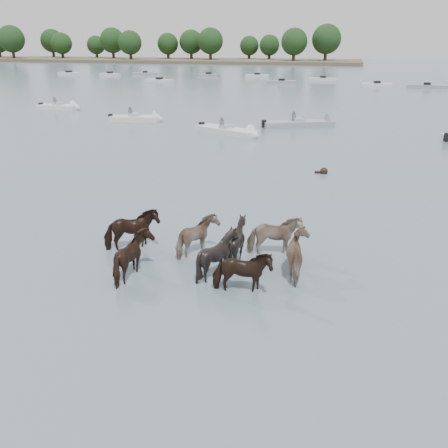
# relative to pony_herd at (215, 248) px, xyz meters

# --- Properties ---
(ground) EXTENTS (400.00, 400.00, 0.00)m
(ground) POSITION_rel_pony_herd_xyz_m (-2.68, -1.78, -0.63)
(ground) COLOR #4C616D
(ground) RESTS_ON ground
(shoreline) EXTENTS (160.00, 30.00, 1.00)m
(shoreline) POSITION_rel_pony_herd_xyz_m (-72.68, 148.22, -0.13)
(shoreline) COLOR #4C4233
(shoreline) RESTS_ON ground
(pony_herd) EXTENTS (7.98, 4.40, 1.61)m
(pony_herd) POSITION_rel_pony_herd_xyz_m (0.00, 0.00, 0.00)
(pony_herd) COLOR black
(pony_herd) RESTS_ON ground
(swimming_pony) EXTENTS (0.72, 0.44, 0.44)m
(swimming_pony) POSITION_rel_pony_herd_xyz_m (2.78, 12.69, -0.52)
(swimming_pony) COLOR black
(swimming_pony) RESTS_ON ground
(motorboat_a) EXTENTS (5.17, 2.51, 1.92)m
(motorboat_a) POSITION_rel_pony_herd_xyz_m (-14.23, 27.16, -0.40)
(motorboat_a) COLOR silver
(motorboat_a) RESTS_ON ground
(motorboat_b) EXTENTS (5.98, 4.04, 1.92)m
(motorboat_b) POSITION_rel_pony_herd_xyz_m (-4.56, 22.61, -0.40)
(motorboat_b) COLOR silver
(motorboat_b) RESTS_ON ground
(motorboat_c) EXTENTS (6.58, 4.12, 1.92)m
(motorboat_c) POSITION_rel_pony_herd_xyz_m (0.59, 28.15, -0.40)
(motorboat_c) COLOR gray
(motorboat_c) RESTS_ON ground
(motorboat_f) EXTENTS (4.90, 1.67, 1.92)m
(motorboat_f) POSITION_rel_pony_herd_xyz_m (-25.49, 32.51, -0.40)
(motorboat_f) COLOR silver
(motorboat_f) RESTS_ON ground
(distant_flotilla) EXTENTS (106.44, 19.86, 0.93)m
(distant_flotilla) POSITION_rel_pony_herd_xyz_m (-3.16, 77.34, -0.37)
(distant_flotilla) COLOR silver
(distant_flotilla) RESTS_ON ground
(treeline) EXTENTS (148.01, 23.31, 11.97)m
(treeline) POSITION_rel_pony_herd_xyz_m (-74.99, 147.84, 5.90)
(treeline) COLOR #382619
(treeline) RESTS_ON ground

